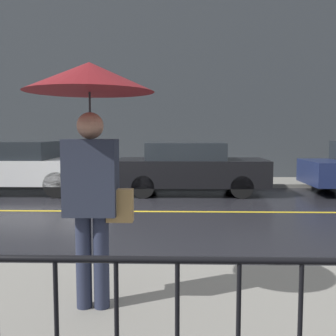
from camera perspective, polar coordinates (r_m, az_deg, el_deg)
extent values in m
plane|color=black|center=(8.89, -7.28, -6.26)|extent=(80.00, 80.00, 0.00)
cube|color=gray|center=(3.85, -20.72, -21.26)|extent=(28.00, 3.14, 0.12)
cube|color=gray|center=(13.68, -4.14, -2.00)|extent=(28.00, 2.06, 0.12)
cube|color=gold|center=(8.89, -7.28, -6.24)|extent=(25.20, 0.12, 0.01)
cube|color=#383D42|center=(14.84, -3.77, 11.38)|extent=(28.00, 0.30, 6.74)
cylinder|color=#23283D|center=(3.83, -12.13, -13.11)|extent=(0.14, 0.14, 0.88)
cylinder|color=#23283D|center=(3.79, -9.65, -13.23)|extent=(0.14, 0.14, 0.88)
cube|color=#232838|center=(3.64, -11.10, -1.34)|extent=(0.48, 0.29, 0.69)
sphere|color=tan|center=(3.62, -11.23, 6.04)|extent=(0.24, 0.24, 0.24)
cylinder|color=#262628|center=(3.62, -11.21, 4.71)|extent=(0.02, 0.02, 0.77)
cone|color=maroon|center=(3.65, -11.35, 12.82)|extent=(1.17, 1.17, 0.26)
cube|color=#9E7A47|center=(3.63, -6.99, -5.41)|extent=(0.24, 0.12, 0.30)
cube|color=silver|center=(12.21, -20.80, -0.39)|extent=(4.36, 1.84, 0.69)
cube|color=#1E2328|center=(12.24, -21.64, 2.41)|extent=(2.27, 1.69, 0.50)
cylinder|color=black|center=(12.57, -13.64, -1.40)|extent=(0.71, 0.22, 0.71)
cylinder|color=black|center=(11.03, -15.83, -2.34)|extent=(0.71, 0.22, 0.71)
cube|color=black|center=(11.30, 3.39, -0.58)|extent=(4.25, 1.81, 0.74)
cube|color=#1E2328|center=(11.25, 2.54, 2.50)|extent=(2.21, 1.67, 0.48)
cylinder|color=black|center=(12.24, 9.45, -1.72)|extent=(0.61, 0.22, 0.61)
cylinder|color=black|center=(10.68, 10.62, -2.73)|extent=(0.61, 0.22, 0.61)
cylinder|color=black|center=(12.16, -2.96, -1.70)|extent=(0.61, 0.22, 0.61)
cylinder|color=black|center=(10.59, -3.64, -2.72)|extent=(0.61, 0.22, 0.61)
cylinder|color=black|center=(13.00, 22.04, -1.48)|extent=(0.68, 0.22, 0.68)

